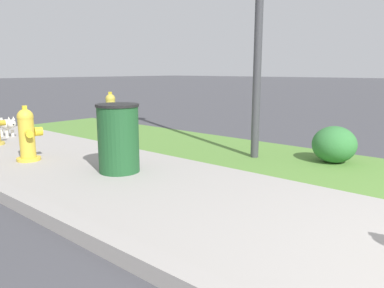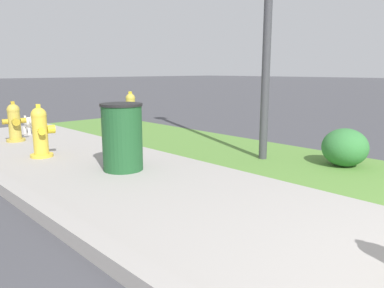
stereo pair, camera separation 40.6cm
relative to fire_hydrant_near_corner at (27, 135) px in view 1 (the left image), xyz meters
The scene contains 5 objects.
fire_hydrant_near_corner is the anchor object (origin of this frame).
fire_hydrant_far_end 3.31m from the fire_hydrant_near_corner, 123.32° to the left, with size 0.39×0.37×0.75m.
small_white_dog 2.17m from the fire_hydrant_near_corner, 163.23° to the left, with size 0.49×0.20×0.40m.
trash_bin 1.46m from the fire_hydrant_near_corner, 17.65° to the left, with size 0.51×0.51×0.82m.
shrub_bush_near_lamp 4.10m from the fire_hydrant_near_corner, 39.65° to the left, with size 0.57×0.57×0.49m.
Camera 1 is at (-0.80, -2.62, 1.21)m, focal length 35.00 mm.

